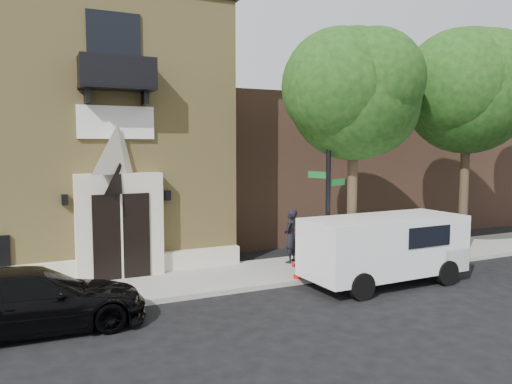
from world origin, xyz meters
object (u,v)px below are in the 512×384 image
Objects in this scene: black_sedan at (33,300)px; dumpster at (375,246)px; street_sign at (328,185)px; cargo_van at (389,246)px; pedestrian_near at (291,236)px; fire_hydrant at (300,265)px.

dumpster is (10.84, 1.56, 0.02)m from black_sedan.
dumpster is (2.34, 0.61, -2.23)m from street_sign.
cargo_van is 2.54× the size of dumpster.
cargo_van is 3.55m from pedestrian_near.
cargo_van is 2.11m from dumpster.
fire_hydrant is (-1.02, -0.04, -2.40)m from street_sign.
pedestrian_near is (0.77, 1.93, 0.51)m from fire_hydrant.
black_sedan is at bearing -21.36° from pedestrian_near.
black_sedan reaches higher than fire_hydrant.
pedestrian_near reaches higher than dumpster.
pedestrian_near is at bearing 172.24° from dumpster.
street_sign is 2.61m from fire_hydrant.
pedestrian_near is (-2.60, 1.28, 0.33)m from dumpster.
fire_hydrant is (7.47, 0.91, -0.16)m from black_sedan.
street_sign is at bearing -82.64° from black_sedan.
street_sign is 3.02× the size of pedestrian_near.
pedestrian_near is at bearing 80.49° from street_sign.
dumpster is at bearing 113.31° from pedestrian_near.
dumpster is at bearing 61.41° from cargo_van.
cargo_van is at bearing -90.71° from black_sedan.
dumpster reaches higher than fire_hydrant.
cargo_van is 2.77× the size of pedestrian_near.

